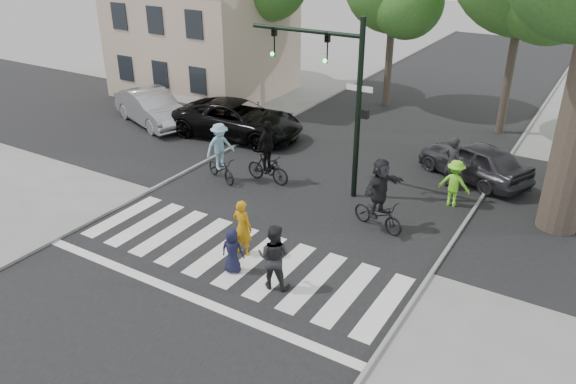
% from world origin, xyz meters
% --- Properties ---
extents(ground, '(120.00, 120.00, 0.00)m').
position_xyz_m(ground, '(0.00, 0.00, 0.00)').
color(ground, gray).
rests_on(ground, ground).
extents(road_stem, '(10.00, 70.00, 0.01)m').
position_xyz_m(road_stem, '(0.00, 5.00, 0.01)').
color(road_stem, black).
rests_on(road_stem, ground).
extents(road_cross, '(70.00, 10.00, 0.01)m').
position_xyz_m(road_cross, '(0.00, 8.00, 0.01)').
color(road_cross, black).
rests_on(road_cross, ground).
extents(curb_left, '(0.10, 70.00, 0.10)m').
position_xyz_m(curb_left, '(-5.05, 5.00, 0.05)').
color(curb_left, gray).
rests_on(curb_left, ground).
extents(curb_right, '(0.10, 70.00, 0.10)m').
position_xyz_m(curb_right, '(5.05, 5.00, 0.05)').
color(curb_right, gray).
rests_on(curb_right, ground).
extents(crosswalk, '(10.00, 3.85, 0.01)m').
position_xyz_m(crosswalk, '(0.00, 0.66, 0.01)').
color(crosswalk, silver).
rests_on(crosswalk, ground).
extents(traffic_signal, '(4.45, 0.29, 6.00)m').
position_xyz_m(traffic_signal, '(0.35, 6.20, 3.90)').
color(traffic_signal, black).
rests_on(traffic_signal, ground).
extents(house, '(8.40, 8.10, 8.82)m').
position_xyz_m(house, '(-11.49, 13.98, 3.80)').
color(house, '#C8AB95').
rests_on(house, ground).
extents(pedestrian_woman, '(0.63, 0.42, 1.69)m').
position_xyz_m(pedestrian_woman, '(0.11, 1.19, 0.84)').
color(pedestrian_woman, '#BC7D0F').
rests_on(pedestrian_woman, ground).
extents(pedestrian_child, '(0.71, 0.56, 1.28)m').
position_xyz_m(pedestrian_child, '(0.40, 0.31, 0.64)').
color(pedestrian_child, black).
rests_on(pedestrian_child, ground).
extents(pedestrian_adult, '(1.01, 0.87, 1.79)m').
position_xyz_m(pedestrian_adult, '(1.72, 0.30, 0.90)').
color(pedestrian_adult, black).
rests_on(pedestrian_adult, ground).
extents(cyclist_left, '(1.81, 1.27, 2.17)m').
position_xyz_m(cyclist_left, '(-3.51, 4.90, 0.94)').
color(cyclist_left, black).
rests_on(cyclist_left, ground).
extents(cyclist_mid, '(1.81, 1.10, 2.33)m').
position_xyz_m(cyclist_mid, '(-1.96, 5.64, 0.96)').
color(cyclist_mid, black).
rests_on(cyclist_mid, ground).
extents(cyclist_right, '(1.92, 1.78, 2.30)m').
position_xyz_m(cyclist_right, '(2.79, 4.55, 1.03)').
color(cyclist_right, black).
rests_on(cyclist_right, ground).
extents(car_suv, '(5.96, 3.17, 1.60)m').
position_xyz_m(car_suv, '(-5.67, 8.94, 0.80)').
color(car_suv, black).
rests_on(car_suv, ground).
extents(car_silver, '(5.09, 3.24, 1.58)m').
position_xyz_m(car_silver, '(-10.11, 8.29, 0.79)').
color(car_silver, '#9FA1A3').
rests_on(car_silver, ground).
extents(car_grey, '(4.59, 3.30, 1.45)m').
position_xyz_m(car_grey, '(4.30, 9.78, 0.73)').
color(car_grey, '#323137').
rests_on(car_grey, ground).
extents(bystander_hivis, '(1.05, 0.61, 1.61)m').
position_xyz_m(bystander_hivis, '(4.30, 7.28, 0.81)').
color(bystander_hivis, '#78EF26').
rests_on(bystander_hivis, ground).
extents(bystander_dark, '(0.83, 0.74, 1.92)m').
position_xyz_m(bystander_dark, '(3.83, 8.58, 0.96)').
color(bystander_dark, black).
rests_on(bystander_dark, ground).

